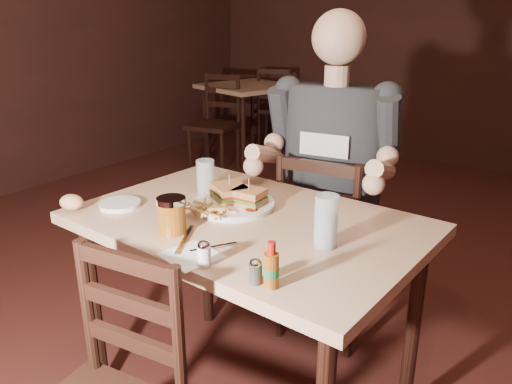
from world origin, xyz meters
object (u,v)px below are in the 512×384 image
Objects in this scene: main_table at (248,241)px; dinner_plate at (233,206)px; syrup_dispenser at (172,215)px; chair_far at (329,244)px; bg_chair_near at (214,125)px; glass_right at (326,221)px; glass_left at (206,176)px; diner at (331,136)px; side_plate at (120,205)px; bg_table at (248,94)px; bg_chair_far at (277,109)px; hot_sauce at (271,265)px.

dinner_plate is (-0.10, 0.05, 0.09)m from main_table.
syrup_dispenser is (-0.12, -0.23, 0.14)m from main_table.
bg_chair_near is at bearing -46.83° from chair_far.
syrup_dispenser is at bearing -117.97° from main_table.
glass_right is at bearing -12.43° from dinner_plate.
glass_left reaches higher than syrup_dispenser.
side_plate is (-0.46, -0.74, -0.18)m from diner.
dinner_plate is at bearing 153.64° from main_table.
dinner_plate is (-0.12, -0.51, -0.17)m from diner.
bg_table is 3.40m from dinner_plate.
dinner_plate is (-0.11, -0.56, 0.34)m from chair_far.
dinner_plate is at bearing 100.45° from bg_chair_far.
syrup_dispenser is (1.94, -3.61, 0.38)m from bg_chair_far.
syrup_dispenser is (0.16, -0.35, -0.01)m from glass_left.
main_table is 1.20× the size of diner.
glass_left is 1.03× the size of hot_sauce.
dinner_plate is at bearing 33.64° from side_plate.
syrup_dispenser is 0.33m from side_plate.
bg_table is 3.96m from hot_sauce.
main_table and bg_table have the same top height.
syrup_dispenser reaches higher than chair_far.
glass_right reaches higher than chair_far.
chair_far is 5.47× the size of glass_right.
diner is at bearing -51.02° from bg_chair_near.
bg_table is at bearing 118.41° from side_plate.
glass_left is at bearing 62.85° from side_plate.
glass_left is (1.78, -2.70, 0.15)m from bg_table.
diner reaches higher than bg_chair_far.
diner is 0.81m from syrup_dispenser.
chair_far is at bearing 58.64° from glass_left.
chair_far is 0.70m from glass_left.
side_plate is at bearing -129.98° from diner.
bg_chair_far is at bearing 120.59° from dinner_plate.
main_table is 1.32× the size of bg_chair_near.
diner reaches higher than side_plate.
main_table is 8.32× the size of side_plate.
main_table is 1.36× the size of chair_far.
glass_left is at bearing 159.67° from dinner_plate.
chair_far reaches higher than side_plate.
glass_right is (2.38, -2.32, 0.40)m from bg_chair_near.
side_plate is at bearing 52.10° from chair_far.
hot_sauce is (0.61, -0.45, -0.00)m from glass_left.
bg_table is (-2.07, 2.82, -0.00)m from main_table.
chair_far reaches higher than main_table.
diner is 7.90× the size of hot_sauce.
bg_chair_far reaches higher than chair_far.
hot_sauce is 0.78m from side_plate.
side_plate is (-0.15, -0.30, -0.06)m from glass_left.
dinner_plate is (1.97, -3.32, 0.33)m from bg_chair_far.
bg_chair_far reaches higher than main_table.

